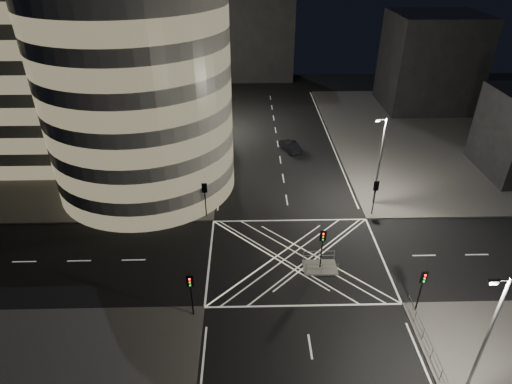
{
  "coord_description": "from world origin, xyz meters",
  "views": [
    {
      "loc": [
        -4.45,
        -30.66,
        25.79
      ],
      "look_at": [
        -3.55,
        6.88,
        3.0
      ],
      "focal_mm": 30.0,
      "sensor_mm": 36.0,
      "label": 1
    }
  ],
  "objects_px": {
    "street_lamp_left_near": "(201,149)",
    "street_lamp_right_far": "(379,159)",
    "traffic_signal_fr": "(375,192)",
    "traffic_signal_island": "(322,242)",
    "traffic_signal_nl": "(191,288)",
    "street_lamp_left_far": "(212,95)",
    "street_lamp_right_near": "(486,337)",
    "central_island": "(320,267)",
    "traffic_signal_nr": "(422,284)",
    "traffic_signal_fl": "(205,194)",
    "sedan": "(290,146)"
  },
  "relations": [
    {
      "from": "traffic_signal_fl",
      "to": "street_lamp_left_far",
      "type": "distance_m",
      "value": 23.36
    },
    {
      "from": "traffic_signal_nl",
      "to": "street_lamp_left_far",
      "type": "relative_size",
      "value": 0.4
    },
    {
      "from": "central_island",
      "to": "street_lamp_left_near",
      "type": "height_order",
      "value": "street_lamp_left_near"
    },
    {
      "from": "street_lamp_left_far",
      "to": "traffic_signal_island",
      "type": "bearing_deg",
      "value": -70.05
    },
    {
      "from": "traffic_signal_fl",
      "to": "street_lamp_right_near",
      "type": "distance_m",
      "value": 27.79
    },
    {
      "from": "traffic_signal_fr",
      "to": "traffic_signal_nl",
      "type": "bearing_deg",
      "value": -142.31
    },
    {
      "from": "street_lamp_right_near",
      "to": "central_island",
      "type": "bearing_deg",
      "value": 120.75
    },
    {
      "from": "traffic_signal_island",
      "to": "street_lamp_right_near",
      "type": "height_order",
      "value": "street_lamp_right_near"
    },
    {
      "from": "traffic_signal_fl",
      "to": "street_lamp_right_near",
      "type": "xyz_separation_m",
      "value": [
        18.24,
        -20.8,
        2.63
      ]
    },
    {
      "from": "traffic_signal_fl",
      "to": "street_lamp_left_far",
      "type": "height_order",
      "value": "street_lamp_left_far"
    },
    {
      "from": "street_lamp_right_far",
      "to": "traffic_signal_nr",
      "type": "bearing_deg",
      "value": -92.3
    },
    {
      "from": "street_lamp_left_near",
      "to": "traffic_signal_fr",
      "type": "bearing_deg",
      "value": -15.92
    },
    {
      "from": "street_lamp_right_far",
      "to": "sedan",
      "type": "relative_size",
      "value": 2.33
    },
    {
      "from": "traffic_signal_nr",
      "to": "sedan",
      "type": "height_order",
      "value": "traffic_signal_nr"
    },
    {
      "from": "street_lamp_right_near",
      "to": "traffic_signal_fl",
      "type": "bearing_deg",
      "value": 131.24
    },
    {
      "from": "street_lamp_right_far",
      "to": "street_lamp_right_near",
      "type": "bearing_deg",
      "value": -90.0
    },
    {
      "from": "traffic_signal_fr",
      "to": "street_lamp_left_far",
      "type": "relative_size",
      "value": 0.4
    },
    {
      "from": "traffic_signal_fr",
      "to": "street_lamp_right_far",
      "type": "bearing_deg",
      "value": 73.89
    },
    {
      "from": "street_lamp_left_near",
      "to": "street_lamp_right_near",
      "type": "xyz_separation_m",
      "value": [
        18.87,
        -26.0,
        0.0
      ]
    },
    {
      "from": "sedan",
      "to": "traffic_signal_fr",
      "type": "bearing_deg",
      "value": 92.12
    },
    {
      "from": "traffic_signal_nl",
      "to": "street_lamp_right_near",
      "type": "relative_size",
      "value": 0.4
    },
    {
      "from": "street_lamp_right_far",
      "to": "street_lamp_right_near",
      "type": "xyz_separation_m",
      "value": [
        0.0,
        -23.0,
        0.0
      ]
    },
    {
      "from": "street_lamp_right_near",
      "to": "street_lamp_right_far",
      "type": "bearing_deg",
      "value": 90.0
    },
    {
      "from": "traffic_signal_fr",
      "to": "street_lamp_left_far",
      "type": "xyz_separation_m",
      "value": [
        -18.24,
        23.2,
        2.63
      ]
    },
    {
      "from": "street_lamp_right_far",
      "to": "traffic_signal_island",
      "type": "bearing_deg",
      "value": -125.3
    },
    {
      "from": "traffic_signal_fr",
      "to": "sedan",
      "type": "height_order",
      "value": "traffic_signal_fr"
    },
    {
      "from": "traffic_signal_nl",
      "to": "traffic_signal_fr",
      "type": "bearing_deg",
      "value": 37.69
    },
    {
      "from": "central_island",
      "to": "traffic_signal_nl",
      "type": "xyz_separation_m",
      "value": [
        -10.8,
        -5.3,
        2.84
      ]
    },
    {
      "from": "traffic_signal_fl",
      "to": "traffic_signal_fr",
      "type": "relative_size",
      "value": 1.0
    },
    {
      "from": "traffic_signal_fl",
      "to": "street_lamp_left_far",
      "type": "relative_size",
      "value": 0.4
    },
    {
      "from": "central_island",
      "to": "street_lamp_left_far",
      "type": "bearing_deg",
      "value": 109.95
    },
    {
      "from": "street_lamp_left_near",
      "to": "street_lamp_right_far",
      "type": "bearing_deg",
      "value": -9.03
    },
    {
      "from": "traffic_signal_nl",
      "to": "traffic_signal_fr",
      "type": "relative_size",
      "value": 1.0
    },
    {
      "from": "traffic_signal_fr",
      "to": "central_island",
      "type": "bearing_deg",
      "value": -129.33
    },
    {
      "from": "traffic_signal_fr",
      "to": "street_lamp_left_near",
      "type": "distance_m",
      "value": 19.14
    },
    {
      "from": "sedan",
      "to": "traffic_signal_nl",
      "type": "bearing_deg",
      "value": 48.28
    },
    {
      "from": "street_lamp_right_far",
      "to": "street_lamp_right_near",
      "type": "relative_size",
      "value": 1.0
    },
    {
      "from": "traffic_signal_fl",
      "to": "traffic_signal_island",
      "type": "bearing_deg",
      "value": -37.54
    },
    {
      "from": "traffic_signal_nr",
      "to": "street_lamp_left_far",
      "type": "distance_m",
      "value": 41.15
    },
    {
      "from": "traffic_signal_fl",
      "to": "traffic_signal_nl",
      "type": "distance_m",
      "value": 13.6
    },
    {
      "from": "traffic_signal_fr",
      "to": "traffic_signal_island",
      "type": "height_order",
      "value": "same"
    },
    {
      "from": "central_island",
      "to": "street_lamp_right_near",
      "type": "bearing_deg",
      "value": -59.25
    },
    {
      "from": "traffic_signal_nl",
      "to": "sedan",
      "type": "height_order",
      "value": "traffic_signal_nl"
    },
    {
      "from": "street_lamp_left_near",
      "to": "street_lamp_left_far",
      "type": "distance_m",
      "value": 18.0
    },
    {
      "from": "street_lamp_left_near",
      "to": "traffic_signal_nl",
      "type": "bearing_deg",
      "value": -88.06
    },
    {
      "from": "street_lamp_left_far",
      "to": "traffic_signal_fr",
      "type": "bearing_deg",
      "value": -51.83
    },
    {
      "from": "traffic_signal_fr",
      "to": "street_lamp_right_far",
      "type": "relative_size",
      "value": 0.4
    },
    {
      "from": "central_island",
      "to": "street_lamp_right_near",
      "type": "relative_size",
      "value": 0.3
    },
    {
      "from": "central_island",
      "to": "traffic_signal_island",
      "type": "relative_size",
      "value": 0.75
    },
    {
      "from": "traffic_signal_fr",
      "to": "street_lamp_right_far",
      "type": "xyz_separation_m",
      "value": [
        0.64,
        2.2,
        2.63
      ]
    }
  ]
}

